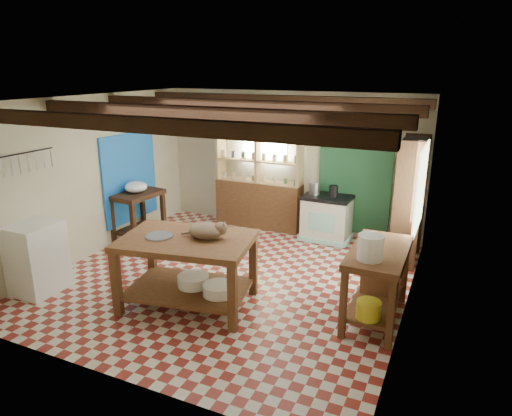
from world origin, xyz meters
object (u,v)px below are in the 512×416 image
at_px(stove, 327,218).
at_px(white_cabinet, 37,258).
at_px(work_table, 188,271).
at_px(prep_table, 138,216).
at_px(cat, 206,231).
at_px(right_counter, 376,284).

xyz_separation_m(stove, white_cabinet, (-3.08, -3.59, 0.08)).
distance_m(work_table, prep_table, 2.63).
bearing_deg(cat, prep_table, 126.49).
bearing_deg(work_table, stove, 62.00).
bearing_deg(white_cabinet, work_table, 13.79).
relative_size(stove, right_counter, 0.65).
height_order(work_table, cat, cat).
bearing_deg(work_table, right_counter, 5.65).
distance_m(stove, cat, 3.11).
xyz_separation_m(white_cabinet, right_counter, (4.40, 1.19, -0.03)).
bearing_deg(work_table, white_cabinet, -175.86).
distance_m(stove, white_cabinet, 4.73).
relative_size(prep_table, white_cabinet, 0.91).
bearing_deg(white_cabinet, prep_table, 88.90).
bearing_deg(cat, stove, 55.71).
bearing_deg(right_counter, white_cabinet, -164.94).
bearing_deg(white_cabinet, stove, 48.81).
bearing_deg(stove, white_cabinet, -129.01).
xyz_separation_m(stove, cat, (-0.74, -2.96, 0.63)).
bearing_deg(right_counter, work_table, -164.23).
bearing_deg(white_cabinet, cat, 14.54).
relative_size(right_counter, cat, 2.84).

